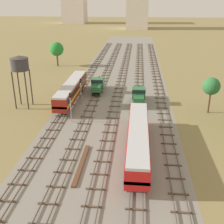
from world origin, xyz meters
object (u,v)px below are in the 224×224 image
object	(u,v)px
diesel_railcar_far_left_mid	(72,89)
signal_post_nearest	(81,88)
diesel_railcar_centre_nearest	(138,138)
water_tower	(20,64)
shunter_loco_left_midfar	(98,84)
signal_post_near	(70,104)
shunter_loco_centre_near	(139,94)

from	to	relation	value
diesel_railcar_far_left_mid	signal_post_nearest	distance (m)	3.09
diesel_railcar_centre_nearest	water_tower	distance (m)	29.22
shunter_loco_left_midfar	signal_post_nearest	size ratio (longest dim) A/B	1.53
diesel_railcar_centre_nearest	signal_post_near	bearing A→B (deg)	139.84
diesel_railcar_centre_nearest	signal_post_nearest	world-z (taller)	signal_post_nearest
diesel_railcar_centre_nearest	signal_post_near	xyz separation A→B (m)	(-11.94, 10.07, 0.96)
water_tower	signal_post_near	xyz separation A→B (m)	(11.24, -6.61, -5.25)
diesel_railcar_centre_nearest	water_tower	bearing A→B (deg)	144.24
water_tower	signal_post_nearest	size ratio (longest dim) A/B	1.90
diesel_railcar_centre_nearest	diesel_railcar_far_left_mid	size ratio (longest dim) A/B	1.00
shunter_loco_left_midfar	water_tower	xyz separation A→B (m)	(-13.62, -10.88, 6.80)
diesel_railcar_far_left_mid	signal_post_near	world-z (taller)	signal_post_near
diesel_railcar_far_left_mid	signal_post_nearest	bearing A→B (deg)	-35.94
diesel_railcar_far_left_mid	shunter_loco_left_midfar	world-z (taller)	diesel_railcar_far_left_mid
signal_post_nearest	shunter_loco_centre_near	bearing A→B (deg)	7.61
diesel_railcar_far_left_mid	signal_post_near	xyz separation A→B (m)	(2.39, -11.10, 0.96)
shunter_loco_centre_near	diesel_railcar_far_left_mid	size ratio (longest dim) A/B	0.41
diesel_railcar_centre_nearest	shunter_loco_left_midfar	bearing A→B (deg)	109.11
water_tower	signal_post_near	world-z (taller)	water_tower
shunter_loco_left_midfar	diesel_railcar_centre_nearest	bearing A→B (deg)	-70.89
shunter_loco_centre_near	diesel_railcar_centre_nearest	bearing A→B (deg)	-90.00
diesel_railcar_far_left_mid	water_tower	bearing A→B (deg)	-153.10
diesel_railcar_far_left_mid	signal_post_nearest	world-z (taller)	signal_post_nearest
shunter_loco_centre_near	diesel_railcar_far_left_mid	distance (m)	14.34
shunter_loco_left_midfar	water_tower	distance (m)	18.71
diesel_railcar_far_left_mid	water_tower	distance (m)	11.71
diesel_railcar_centre_nearest	water_tower	size ratio (longest dim) A/B	1.95
shunter_loco_left_midfar	signal_post_nearest	xyz separation A→B (m)	(-2.39, -8.12, 1.50)
shunter_loco_left_midfar	shunter_loco_centre_near	bearing A→B (deg)	-34.37
water_tower	shunter_loco_centre_near	bearing A→B (deg)	10.64
signal_post_nearest	signal_post_near	world-z (taller)	signal_post_near
diesel_railcar_centre_nearest	water_tower	xyz separation A→B (m)	(-23.17, 16.68, 6.21)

